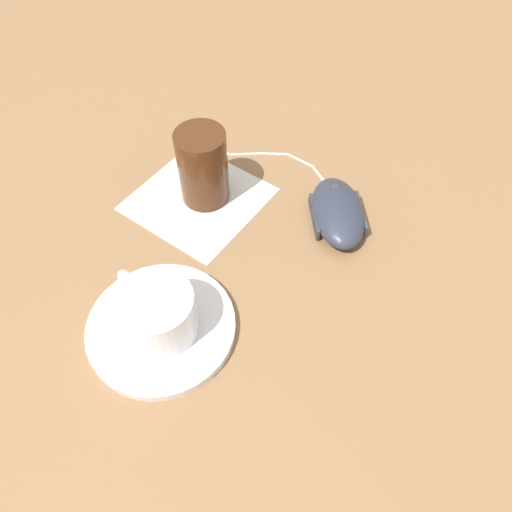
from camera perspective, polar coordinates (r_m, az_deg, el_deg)
ground_plane at (r=0.61m, az=-4.83°, el=0.66°), size 3.00×3.00×0.00m
saucer at (r=0.55m, az=-10.76°, el=-8.01°), size 0.16×0.16×0.01m
coffee_cup at (r=0.52m, az=-11.19°, el=-6.33°), size 0.08×0.10×0.06m
computer_mouse at (r=0.63m, az=9.34°, el=4.97°), size 0.13×0.09×0.03m
mouse_cable at (r=0.71m, az=1.62°, el=11.14°), size 0.05×0.19×0.00m
napkin_under_glass at (r=0.66m, az=-6.60°, el=6.52°), size 0.20×0.20×0.00m
drinking_glass at (r=0.63m, az=-6.10°, el=10.11°), size 0.06×0.06×0.10m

